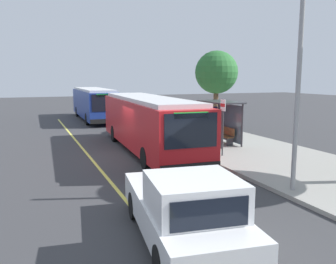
{
  "coord_description": "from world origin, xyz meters",
  "views": [
    {
      "loc": [
        17.12,
        -5.09,
        3.98
      ],
      "look_at": [
        2.63,
        0.78,
        1.57
      ],
      "focal_mm": 37.82,
      "sensor_mm": 36.0,
      "label": 1
    }
  ],
  "objects_px": {
    "transit_bus_main": "(148,122)",
    "route_sign_post": "(223,119)",
    "transit_bus_second": "(94,103)",
    "waiting_bench": "(224,135)",
    "pickup_truck": "(184,210)"
  },
  "relations": [
    {
      "from": "transit_bus_main",
      "to": "waiting_bench",
      "type": "bearing_deg",
      "value": 87.15
    },
    {
      "from": "transit_bus_second",
      "to": "route_sign_post",
      "type": "distance_m",
      "value": 18.91
    },
    {
      "from": "transit_bus_second",
      "to": "pickup_truck",
      "type": "distance_m",
      "value": 26.39
    },
    {
      "from": "waiting_bench",
      "to": "route_sign_post",
      "type": "bearing_deg",
      "value": -32.81
    },
    {
      "from": "pickup_truck",
      "to": "waiting_bench",
      "type": "height_order",
      "value": "pickup_truck"
    },
    {
      "from": "transit_bus_second",
      "to": "pickup_truck",
      "type": "relative_size",
      "value": 2.08
    },
    {
      "from": "transit_bus_second",
      "to": "waiting_bench",
      "type": "bearing_deg",
      "value": 16.48
    },
    {
      "from": "transit_bus_second",
      "to": "waiting_bench",
      "type": "xyz_separation_m",
      "value": [
        15.86,
        4.69,
        -0.98
      ]
    },
    {
      "from": "transit_bus_main",
      "to": "transit_bus_second",
      "type": "distance_m",
      "value": 15.63
    },
    {
      "from": "transit_bus_main",
      "to": "pickup_truck",
      "type": "bearing_deg",
      "value": -14.36
    },
    {
      "from": "transit_bus_main",
      "to": "route_sign_post",
      "type": "xyz_separation_m",
      "value": [
        3.06,
        2.82,
        0.34
      ]
    },
    {
      "from": "transit_bus_main",
      "to": "route_sign_post",
      "type": "bearing_deg",
      "value": 42.71
    },
    {
      "from": "pickup_truck",
      "to": "transit_bus_main",
      "type": "bearing_deg",
      "value": 165.64
    },
    {
      "from": "transit_bus_main",
      "to": "pickup_truck",
      "type": "xyz_separation_m",
      "value": [
        10.62,
        -2.72,
        -0.76
      ]
    },
    {
      "from": "pickup_truck",
      "to": "waiting_bench",
      "type": "distance_m",
      "value": 12.74
    }
  ]
}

